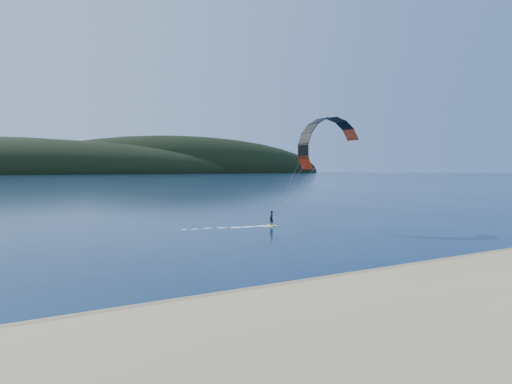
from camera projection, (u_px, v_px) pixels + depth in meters
ground at (294, 326)px, 17.56m from camera, size 1800.00×1800.00×0.00m
wet_sand at (245, 296)px, 21.50m from camera, size 220.00×2.50×0.10m
headland at (30, 174)px, 670.08m from camera, size 1200.00×310.00×140.00m
kitesurfer_near at (326, 153)px, 48.48m from camera, size 20.72×6.12×12.24m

